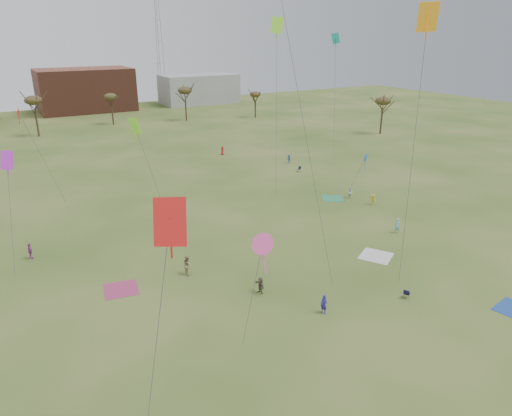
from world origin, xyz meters
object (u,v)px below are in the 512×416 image
flyer_near_right (324,304)px  radio_tower (159,41)px  camp_chair_right (299,170)px  camp_chair_center (407,295)px

flyer_near_right → radio_tower: radio_tower is taller
camp_chair_right → radio_tower: radio_tower is taller
flyer_near_right → radio_tower: 129.46m
flyer_near_right → camp_chair_center: 7.97m
radio_tower → camp_chair_right: bearing=-95.1°
flyer_near_right → camp_chair_right: flyer_near_right is taller
flyer_near_right → camp_chair_center: size_ratio=1.91×
camp_chair_right → radio_tower: 91.47m
camp_chair_center → camp_chair_right: (14.53, 37.16, 0.00)m
camp_chair_center → camp_chair_right: 39.90m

